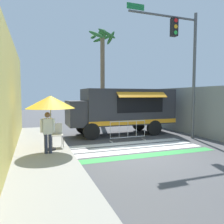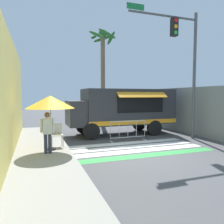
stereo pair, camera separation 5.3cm
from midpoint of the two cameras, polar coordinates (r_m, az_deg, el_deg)
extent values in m
plane|color=#4C4C4F|center=(9.08, 7.51, -10.67)|extent=(60.00, 60.00, 0.00)
cube|color=#99968E|center=(8.14, -25.58, -12.28)|extent=(4.40, 16.00, 0.15)
cube|color=#E5D166|center=(7.82, -26.40, 3.59)|extent=(0.25, 16.00, 4.61)
cube|color=gray|center=(14.06, 19.82, 0.31)|extent=(0.20, 16.00, 2.83)
cube|color=green|center=(8.80, 8.52, -11.14)|extent=(6.40, 0.56, 0.01)
cube|color=white|center=(9.45, 6.29, -10.03)|extent=(6.40, 0.56, 0.01)
cube|color=white|center=(10.12, 4.36, -9.05)|extent=(6.40, 0.56, 0.01)
cube|color=white|center=(10.79, 2.68, -8.19)|extent=(6.40, 0.56, 0.01)
cube|color=#2D2D33|center=(13.22, 4.02, 1.50)|extent=(5.37, 2.14, 2.05)
cube|color=#2D2D33|center=(12.40, -7.40, -0.26)|extent=(1.90, 1.97, 1.39)
cube|color=#1E232D|center=(12.21, -11.53, 1.25)|extent=(0.06, 1.71, 0.53)
cube|color=black|center=(12.38, 7.40, 1.99)|extent=(2.84, 0.03, 0.92)
cube|color=orange|center=(12.18, 7.87, 4.50)|extent=(2.94, 0.43, 0.31)
cube|color=orange|center=(12.32, 6.03, -2.67)|extent=(5.37, 0.01, 0.24)
cylinder|color=black|center=(11.60, -5.53, -5.09)|extent=(0.90, 0.22, 0.90)
cylinder|color=black|center=(13.49, -7.62, -3.77)|extent=(0.90, 0.22, 0.90)
cylinder|color=black|center=(13.05, 10.85, -4.08)|extent=(0.90, 0.22, 0.90)
cylinder|color=black|center=(14.76, 6.93, -3.06)|extent=(0.90, 0.22, 0.90)
cylinder|color=#515456|center=(12.67, 20.52, 8.57)|extent=(0.16, 0.16, 6.67)
cylinder|color=#515456|center=(12.13, 13.33, 23.29)|extent=(3.87, 0.11, 0.11)
cube|color=black|center=(12.27, 15.79, 20.53)|extent=(0.32, 0.28, 0.90)
cylinder|color=red|center=(12.24, 16.24, 22.02)|extent=(0.20, 0.02, 0.20)
cylinder|color=#F2A519|center=(12.16, 16.21, 20.68)|extent=(0.20, 0.02, 0.20)
cylinder|color=green|center=(12.07, 16.17, 19.31)|extent=(0.20, 0.02, 0.20)
cube|color=#197238|center=(11.46, 6.04, 25.72)|extent=(0.90, 0.02, 0.28)
cylinder|color=black|center=(9.28, -15.70, -9.30)|extent=(0.36, 0.36, 0.06)
cylinder|color=#B2B2B7|center=(9.09, -15.83, -2.75)|extent=(0.04, 0.04, 2.19)
cone|color=yellow|center=(9.02, -15.94, 2.54)|extent=(1.92, 1.92, 0.51)
cylinder|color=#4C4C51|center=(9.50, -15.51, -7.65)|extent=(0.02, 0.02, 0.49)
cylinder|color=#4C4C51|center=(9.54, -12.76, -7.54)|extent=(0.02, 0.02, 0.49)
cylinder|color=#4C4C51|center=(9.94, -15.72, -7.11)|extent=(0.02, 0.02, 0.49)
cylinder|color=#4C4C51|center=(9.99, -13.09, -7.01)|extent=(0.02, 0.02, 0.49)
cube|color=beige|center=(9.69, -14.30, -5.82)|extent=(0.48, 0.48, 0.03)
cube|color=beige|center=(9.87, -14.46, -4.18)|extent=(0.48, 0.03, 0.46)
cylinder|color=#2D3347|center=(8.70, -17.03, -7.96)|extent=(0.13, 0.13, 0.74)
cylinder|color=#2D3347|center=(8.71, -16.04, -7.92)|extent=(0.13, 0.13, 0.74)
cube|color=silver|center=(8.59, -16.63, -3.60)|extent=(0.34, 0.20, 0.59)
cylinder|color=silver|center=(8.57, -18.10, -3.44)|extent=(0.09, 0.09, 0.51)
cylinder|color=silver|center=(8.60, -15.17, -3.36)|extent=(0.09, 0.09, 0.51)
sphere|color=brown|center=(8.54, -16.69, -0.73)|extent=(0.21, 0.21, 0.21)
cylinder|color=#B7BABF|center=(11.30, 4.06, -2.40)|extent=(1.95, 0.04, 0.04)
cylinder|color=#B7BABF|center=(11.42, 4.04, -6.55)|extent=(1.95, 0.04, 0.04)
cylinder|color=#B7BABF|center=(11.00, -0.61, -4.76)|extent=(0.02, 0.02, 0.83)
cylinder|color=#B7BABF|center=(11.16, 1.76, -4.63)|extent=(0.02, 0.02, 0.83)
cylinder|color=#B7BABF|center=(11.35, 4.05, -4.49)|extent=(0.02, 0.02, 0.83)
cylinder|color=#B7BABF|center=(11.56, 6.26, -4.34)|extent=(0.02, 0.02, 0.83)
cylinder|color=#B7BABF|center=(11.78, 8.40, -4.20)|extent=(0.02, 0.02, 0.83)
cube|color=#B7BABF|center=(11.12, -0.36, -7.75)|extent=(0.06, 0.44, 0.03)
cube|color=#B7BABF|center=(11.86, 8.15, -7.03)|extent=(0.06, 0.44, 0.03)
cylinder|color=#7A664C|center=(16.15, -2.57, 7.85)|extent=(0.31, 0.31, 6.66)
sphere|color=#2D6B33|center=(16.73, -2.61, 19.84)|extent=(0.60, 0.60, 0.60)
ellipsoid|color=#2D6B33|center=(16.93, -0.44, 18.73)|extent=(0.37, 1.28, 0.88)
ellipsoid|color=#2D6B33|center=(17.41, -2.57, 18.61)|extent=(1.50, 0.70, 0.70)
ellipsoid|color=#2D6B33|center=(16.84, -4.95, 19.01)|extent=(0.89, 1.26, 0.72)
ellipsoid|color=#2D6B33|center=(16.11, -4.27, 19.58)|extent=(1.02, 1.29, 0.86)
ellipsoid|color=#2D6B33|center=(16.07, -1.43, 19.80)|extent=(1.43, 0.46, 0.69)
camera|label=1|loc=(0.03, -90.13, -0.01)|focal=35.00mm
camera|label=2|loc=(0.03, 89.87, 0.01)|focal=35.00mm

